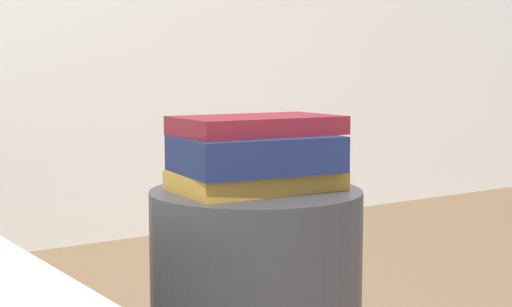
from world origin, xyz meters
TOP-DOWN VIEW (x-y plane):
  - book_ochre at (0.00, -0.00)m, footprint 0.29×0.19m
  - book_navy at (-0.01, -0.01)m, footprint 0.29×0.21m
  - book_maroon at (0.01, 0.01)m, footprint 0.29×0.18m

SIDE VIEW (x-z plane):
  - book_ochre at x=0.00m, z-range 0.54..0.57m
  - book_navy at x=-0.01m, z-range 0.57..0.63m
  - book_maroon at x=0.01m, z-range 0.63..0.67m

